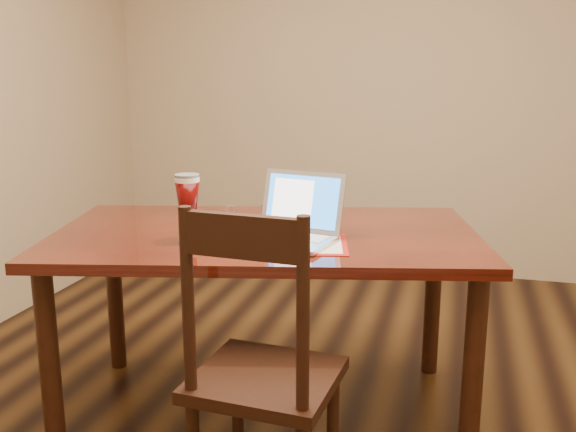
# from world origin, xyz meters

# --- Properties ---
(dining_table) EXTENTS (1.96, 1.38, 1.11)m
(dining_table) POSITION_xyz_m (-0.39, 0.23, 0.74)
(dining_table) COLOR #4E160A
(dining_table) RESTS_ON ground
(dining_chair) EXTENTS (0.50, 0.48, 1.10)m
(dining_chair) POSITION_xyz_m (-0.20, -0.42, 0.52)
(dining_chair) COLOR black
(dining_chair) RESTS_ON ground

